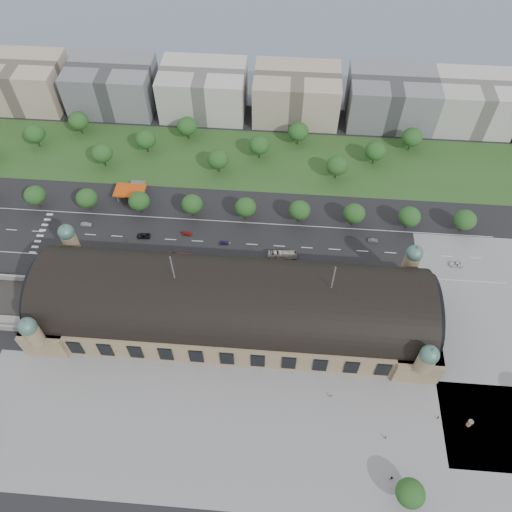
# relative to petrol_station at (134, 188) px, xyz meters

# --- Properties ---
(ground) EXTENTS (900.00, 900.00, 0.00)m
(ground) POSITION_rel_petrol_station_xyz_m (53.91, -65.28, -2.95)
(ground) COLOR black
(ground) RESTS_ON ground
(station) EXTENTS (150.00, 48.40, 44.30)m
(station) POSITION_rel_petrol_station_xyz_m (53.91, -65.28, 7.33)
(station) COLOR tan
(station) RESTS_ON ground
(plaza_south) EXTENTS (190.00, 48.00, 0.12)m
(plaza_south) POSITION_rel_petrol_station_xyz_m (63.91, -109.28, -2.95)
(plaza_south) COLOR gray
(plaza_south) RESTS_ON ground
(plaza_east) EXTENTS (56.00, 100.00, 0.12)m
(plaza_east) POSITION_rel_petrol_station_xyz_m (156.91, -65.28, -2.95)
(plaza_east) COLOR gray
(plaza_east) RESTS_ON ground
(road_slab) EXTENTS (260.00, 26.00, 0.10)m
(road_slab) POSITION_rel_petrol_station_xyz_m (33.91, -27.28, -2.95)
(road_slab) COLOR black
(road_slab) RESTS_ON ground
(grass_belt) EXTENTS (300.00, 45.00, 0.10)m
(grass_belt) POSITION_rel_petrol_station_xyz_m (38.91, 27.72, -2.95)
(grass_belt) COLOR #2C5220
(grass_belt) RESTS_ON ground
(petrol_station) EXTENTS (14.00, 13.00, 5.05)m
(petrol_station) POSITION_rel_petrol_station_xyz_m (0.00, 0.00, 0.00)
(petrol_station) COLOR #CE450C
(petrol_station) RESTS_ON ground
(office_1) EXTENTS (45.00, 32.00, 24.00)m
(office_1) POSITION_rel_petrol_station_xyz_m (-76.09, 67.72, 9.05)
(office_1) COLOR #B9A691
(office_1) RESTS_ON ground
(office_2) EXTENTS (45.00, 32.00, 24.00)m
(office_2) POSITION_rel_petrol_station_xyz_m (-26.09, 67.72, 9.05)
(office_2) COLOR gray
(office_2) RESTS_ON ground
(office_3) EXTENTS (45.00, 32.00, 24.00)m
(office_3) POSITION_rel_petrol_station_xyz_m (23.91, 67.72, 9.05)
(office_3) COLOR beige
(office_3) RESTS_ON ground
(office_4) EXTENTS (45.00, 32.00, 24.00)m
(office_4) POSITION_rel_petrol_station_xyz_m (73.91, 67.72, 9.05)
(office_4) COLOR #B9A691
(office_4) RESTS_ON ground
(office_5) EXTENTS (45.00, 32.00, 24.00)m
(office_5) POSITION_rel_petrol_station_xyz_m (123.91, 67.72, 9.05)
(office_5) COLOR gray
(office_5) RESTS_ON ground
(office_6) EXTENTS (45.00, 32.00, 24.00)m
(office_6) POSITION_rel_petrol_station_xyz_m (168.91, 67.72, 9.05)
(office_6) COLOR beige
(office_6) RESTS_ON ground
(tree_row_1) EXTENTS (9.60, 9.60, 11.52)m
(tree_row_1) POSITION_rel_petrol_station_xyz_m (-42.09, -12.28, 4.48)
(tree_row_1) COLOR #2D2116
(tree_row_1) RESTS_ON ground
(tree_row_2) EXTENTS (9.60, 9.60, 11.52)m
(tree_row_2) POSITION_rel_petrol_station_xyz_m (-18.09, -12.28, 4.48)
(tree_row_2) COLOR #2D2116
(tree_row_2) RESTS_ON ground
(tree_row_3) EXTENTS (9.60, 9.60, 11.52)m
(tree_row_3) POSITION_rel_petrol_station_xyz_m (5.91, -12.28, 4.48)
(tree_row_3) COLOR #2D2116
(tree_row_3) RESTS_ON ground
(tree_row_4) EXTENTS (9.60, 9.60, 11.52)m
(tree_row_4) POSITION_rel_petrol_station_xyz_m (29.91, -12.28, 4.48)
(tree_row_4) COLOR #2D2116
(tree_row_4) RESTS_ON ground
(tree_row_5) EXTENTS (9.60, 9.60, 11.52)m
(tree_row_5) POSITION_rel_petrol_station_xyz_m (53.91, -12.28, 4.48)
(tree_row_5) COLOR #2D2116
(tree_row_5) RESTS_ON ground
(tree_row_6) EXTENTS (9.60, 9.60, 11.52)m
(tree_row_6) POSITION_rel_petrol_station_xyz_m (77.91, -12.28, 4.48)
(tree_row_6) COLOR #2D2116
(tree_row_6) RESTS_ON ground
(tree_row_7) EXTENTS (9.60, 9.60, 11.52)m
(tree_row_7) POSITION_rel_petrol_station_xyz_m (101.91, -12.28, 4.48)
(tree_row_7) COLOR #2D2116
(tree_row_7) RESTS_ON ground
(tree_row_8) EXTENTS (9.60, 9.60, 11.52)m
(tree_row_8) POSITION_rel_petrol_station_xyz_m (125.91, -12.28, 4.48)
(tree_row_8) COLOR #2D2116
(tree_row_8) RESTS_ON ground
(tree_row_9) EXTENTS (9.60, 9.60, 11.52)m
(tree_row_9) POSITION_rel_petrol_station_xyz_m (149.91, -12.28, 4.48)
(tree_row_9) COLOR #2D2116
(tree_row_9) RESTS_ON ground
(tree_belt_1) EXTENTS (10.40, 10.40, 12.48)m
(tree_belt_1) POSITION_rel_petrol_station_xyz_m (-57.09, 29.72, 5.10)
(tree_belt_1) COLOR #2D2116
(tree_belt_1) RESTS_ON ground
(tree_belt_2) EXTENTS (10.40, 10.40, 12.48)m
(tree_belt_2) POSITION_rel_petrol_station_xyz_m (-38.09, 41.72, 5.10)
(tree_belt_2) COLOR #2D2116
(tree_belt_2) RESTS_ON ground
(tree_belt_3) EXTENTS (10.40, 10.40, 12.48)m
(tree_belt_3) POSITION_rel_petrol_station_xyz_m (-19.09, 17.72, 5.10)
(tree_belt_3) COLOR #2D2116
(tree_belt_3) RESTS_ON ground
(tree_belt_4) EXTENTS (10.40, 10.40, 12.48)m
(tree_belt_4) POSITION_rel_petrol_station_xyz_m (-0.09, 29.72, 5.10)
(tree_belt_4) COLOR #2D2116
(tree_belt_4) RESTS_ON ground
(tree_belt_5) EXTENTS (10.40, 10.40, 12.48)m
(tree_belt_5) POSITION_rel_petrol_station_xyz_m (18.91, 41.72, 5.10)
(tree_belt_5) COLOR #2D2116
(tree_belt_5) RESTS_ON ground
(tree_belt_6) EXTENTS (10.40, 10.40, 12.48)m
(tree_belt_6) POSITION_rel_petrol_station_xyz_m (37.91, 17.72, 5.10)
(tree_belt_6) COLOR #2D2116
(tree_belt_6) RESTS_ON ground
(tree_belt_7) EXTENTS (10.40, 10.40, 12.48)m
(tree_belt_7) POSITION_rel_petrol_station_xyz_m (56.91, 29.72, 5.10)
(tree_belt_7) COLOR #2D2116
(tree_belt_7) RESTS_ON ground
(tree_belt_8) EXTENTS (10.40, 10.40, 12.48)m
(tree_belt_8) POSITION_rel_petrol_station_xyz_m (75.91, 41.72, 5.10)
(tree_belt_8) COLOR #2D2116
(tree_belt_8) RESTS_ON ground
(tree_belt_9) EXTENTS (10.40, 10.40, 12.48)m
(tree_belt_9) POSITION_rel_petrol_station_xyz_m (94.91, 17.72, 5.10)
(tree_belt_9) COLOR #2D2116
(tree_belt_9) RESTS_ON ground
(tree_belt_10) EXTENTS (10.40, 10.40, 12.48)m
(tree_belt_10) POSITION_rel_petrol_station_xyz_m (113.91, 29.72, 5.10)
(tree_belt_10) COLOR #2D2116
(tree_belt_10) RESTS_ON ground
(tree_belt_11) EXTENTS (10.40, 10.40, 12.48)m
(tree_belt_11) POSITION_rel_petrol_station_xyz_m (132.91, 41.72, 5.10)
(tree_belt_11) COLOR #2D2116
(tree_belt_11) RESTS_ON ground
(tree_plaza_s) EXTENTS (9.00, 9.00, 10.64)m
(tree_plaza_s) POSITION_rel_petrol_station_xyz_m (113.91, -125.28, 3.86)
(tree_plaza_s) COLOR #2D2116
(tree_plaza_s) RESTS_ON ground
(traffic_car_1) EXTENTS (4.71, 1.66, 1.55)m
(traffic_car_1) POSITION_rel_petrol_station_xyz_m (-17.39, -22.09, -2.17)
(traffic_car_1) COLOR gray
(traffic_car_1) RESTS_ON ground
(traffic_car_2) EXTENTS (6.13, 3.17, 1.65)m
(traffic_car_2) POSITION_rel_petrol_station_xyz_m (9.88, -26.76, -2.12)
(traffic_car_2) COLOR black
(traffic_car_2) RESTS_ON ground
(traffic_car_3) EXTENTS (4.63, 2.04, 1.32)m
(traffic_car_3) POSITION_rel_petrol_station_xyz_m (28.76, -23.86, -2.29)
(traffic_car_3) COLOR maroon
(traffic_car_3) RESTS_ON ground
(traffic_car_4) EXTENTS (4.33, 2.02, 1.44)m
(traffic_car_4) POSITION_rel_petrol_station_xyz_m (45.65, -27.84, -2.23)
(traffic_car_4) COLOR #221C4F
(traffic_car_4) RESTS_ON ground
(traffic_car_5) EXTENTS (4.39, 1.58, 1.44)m
(traffic_car_5) POSITION_rel_petrol_station_xyz_m (110.71, -21.46, -2.23)
(traffic_car_5) COLOR slate
(traffic_car_5) RESTS_ON ground
(traffic_car_6) EXTENTS (5.70, 2.65, 1.58)m
(traffic_car_6) POSITION_rel_petrol_station_xyz_m (144.66, -31.90, -2.16)
(traffic_car_6) COLOR silver
(traffic_car_6) RESTS_ON ground
(parked_car_0) EXTENTS (4.87, 4.22, 1.59)m
(parked_car_0) POSITION_rel_petrol_station_xyz_m (-13.93, -44.28, -2.16)
(parked_car_0) COLOR black
(parked_car_0) RESTS_ON ground
(parked_car_1) EXTENTS (5.87, 4.19, 1.48)m
(parked_car_1) POSITION_rel_petrol_station_xyz_m (-17.87, -40.93, -2.21)
(parked_car_1) COLOR maroon
(parked_car_1) RESTS_ON ground
(parked_car_2) EXTENTS (5.11, 4.66, 1.43)m
(parked_car_2) POSITION_rel_petrol_station_xyz_m (-12.86, -40.28, -2.23)
(parked_car_2) COLOR #171C40
(parked_car_2) RESTS_ON ground
(parked_car_3) EXTENTS (4.53, 3.79, 1.46)m
(parked_car_3) POSITION_rel_petrol_station_xyz_m (10.03, -44.28, -2.22)
(parked_car_3) COLOR slate
(parked_car_3) RESTS_ON ground
(parked_car_4) EXTENTS (4.71, 2.99, 1.47)m
(parked_car_4) POSITION_rel_petrol_station_xyz_m (8.75, -40.49, -2.22)
(parked_car_4) COLOR silver
(parked_car_4) RESTS_ON ground
(parked_car_5) EXTENTS (5.81, 4.32, 1.47)m
(parked_car_5) POSITION_rel_petrol_station_xyz_m (11.10, -40.28, -2.22)
(parked_car_5) COLOR #95999E
(parked_car_5) RESTS_ON ground
(parked_car_6) EXTENTS (5.85, 4.37, 1.58)m
(parked_car_6) POSITION_rel_petrol_station_xyz_m (21.03, -42.85, -2.16)
(parked_car_6) COLOR black
(parked_car_6) RESTS_ON ground
(bus_west) EXTENTS (12.98, 3.37, 3.59)m
(bus_west) POSITION_rel_petrol_station_xyz_m (29.76, -38.28, -1.15)
(bus_west) COLOR red
(bus_west) RESTS_ON ground
(bus_mid) EXTENTS (12.42, 3.98, 3.40)m
(bus_mid) POSITION_rel_petrol_station_xyz_m (71.49, -33.28, -1.25)
(bus_mid) COLOR silver
(bus_mid) RESTS_ON ground
(bus_east) EXTENTS (12.01, 3.10, 3.33)m
(bus_east) POSITION_rel_petrol_station_xyz_m (80.06, -38.28, -1.29)
(bus_east) COLOR beige
(bus_east) RESTS_ON ground
(advertising_column) EXTENTS (1.79, 1.79, 3.40)m
(advertising_column) POSITION_rel_petrol_station_xyz_m (137.58, -100.49, -1.18)
(advertising_column) COLOR #C2303B
(advertising_column) RESTS_ON ground
(pedestrian_0) EXTENTS (1.07, 0.80, 1.96)m
(pedestrian_0) POSITION_rel_petrol_station_xyz_m (91.19, -94.39, -1.97)
(pedestrian_0) COLOR gray
(pedestrian_0) RESTS_ON ground
(pedestrian_1) EXTENTS (0.72, 0.78, 1.78)m
(pedestrian_1) POSITION_rel_petrol_station_xyz_m (109.17, -107.17, -2.06)
(pedestrian_1) COLOR gray
(pedestrian_1) RESTS_ON ground
(pedestrian_2) EXTENTS (0.85, 0.92, 1.65)m
(pedestrian_2) POSITION_rel_petrol_station_xyz_m (127.55, -98.94, -2.12)
(pedestrian_2) COLOR gray
(pedestrian_2) RESTS_ON ground
(pedestrian_4) EXTENTS (1.36, 1.14, 1.96)m
(pedestrian_4) POSITION_rel_petrol_station_xyz_m (109.94, -119.96, -1.97)
(pedestrian_4) COLOR gray
(pedestrian_4) RESTS_ON ground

